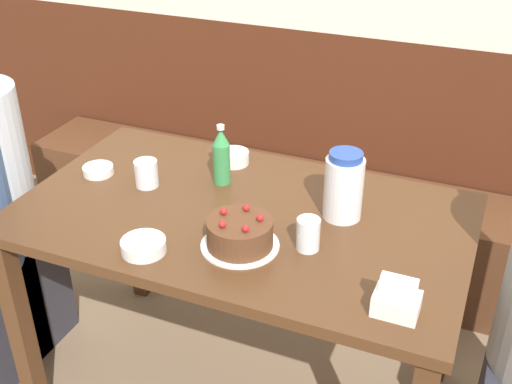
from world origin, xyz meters
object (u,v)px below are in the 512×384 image
at_px(water_pitcher, 344,186).
at_px(soju_bottle, 221,156).
at_px(bowl_rice_small, 144,246).
at_px(napkin_holder, 397,300).
at_px(bowl_side_dish, 234,157).
at_px(bowl_soup_white, 98,170).
at_px(glass_water_tall, 308,234).
at_px(bench_seat, 317,224).
at_px(birthday_cake, 240,234).
at_px(glass_tumbler_short, 146,173).

bearing_deg(water_pitcher, soju_bottle, 173.05).
distance_m(soju_bottle, bowl_rice_small, 0.45).
distance_m(water_pitcher, napkin_holder, 0.45).
relative_size(bowl_rice_small, bowl_side_dish, 1.19).
bearing_deg(bowl_side_dish, bowl_rice_small, -91.09).
bearing_deg(bowl_soup_white, glass_water_tall, -10.22).
height_order(napkin_holder, bowl_soup_white, napkin_holder).
relative_size(water_pitcher, bowl_side_dish, 2.03).
relative_size(bench_seat, bowl_soup_white, 27.43).
height_order(birthday_cake, bowl_rice_small, birthday_cake).
height_order(bowl_soup_white, bowl_side_dish, bowl_side_dish).
relative_size(water_pitcher, glass_water_tall, 2.26).
bearing_deg(soju_bottle, bench_seat, 78.98).
xyz_separation_m(bench_seat, water_pitcher, (0.29, -0.73, 0.64)).
bearing_deg(soju_bottle, napkin_holder, -32.75).
height_order(bowl_rice_small, glass_tumbler_short, glass_tumbler_short).
xyz_separation_m(bench_seat, bowl_side_dish, (-0.15, -0.54, 0.56)).
relative_size(bowl_rice_small, glass_tumbler_short, 1.42).
bearing_deg(water_pitcher, napkin_holder, -57.16).
xyz_separation_m(birthday_cake, glass_water_tall, (0.18, 0.06, 0.01)).
bearing_deg(glass_tumbler_short, bowl_side_dish, 52.11).
bearing_deg(bowl_side_dish, glass_water_tall, -44.16).
relative_size(soju_bottle, napkin_holder, 1.86).
height_order(birthday_cake, glass_water_tall, birthday_cake).
xyz_separation_m(water_pitcher, bowl_side_dish, (-0.44, 0.19, -0.08)).
bearing_deg(napkin_holder, bench_seat, 115.51).
relative_size(napkin_holder, bowl_rice_small, 0.88).
relative_size(birthday_cake, bowl_side_dish, 2.11).
xyz_separation_m(water_pitcher, glass_tumbler_short, (-0.64, -0.06, -0.06)).
bearing_deg(bench_seat, water_pitcher, -68.63).
bearing_deg(napkin_holder, water_pitcher, 122.84).
xyz_separation_m(water_pitcher, glass_water_tall, (-0.04, -0.20, -0.06)).
bearing_deg(bowl_side_dish, soju_bottle, -81.72).
bearing_deg(bowl_side_dish, glass_tumbler_short, -127.89).
bearing_deg(bench_seat, napkin_holder, -64.49).
bearing_deg(water_pitcher, glass_water_tall, -101.36).
bearing_deg(soju_bottle, glass_water_tall, -33.38).
bearing_deg(bowl_rice_small, glass_tumbler_short, 119.60).
height_order(glass_water_tall, glass_tumbler_short, glass_water_tall).
bearing_deg(bowl_rice_small, birthday_cake, 28.01).
relative_size(napkin_holder, glass_water_tall, 1.17).
bearing_deg(birthday_cake, glass_water_tall, 19.71).
bearing_deg(glass_water_tall, soju_bottle, 146.62).
bearing_deg(bowl_rice_small, water_pitcher, 40.64).
height_order(bowl_side_dish, glass_water_tall, glass_water_tall).
relative_size(napkin_holder, bowl_side_dish, 1.05).
bearing_deg(bowl_side_dish, birthday_cake, -63.71).
bearing_deg(birthday_cake, water_pitcher, 50.44).
height_order(birthday_cake, napkin_holder, same).
distance_m(bowl_side_dish, glass_water_tall, 0.56).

